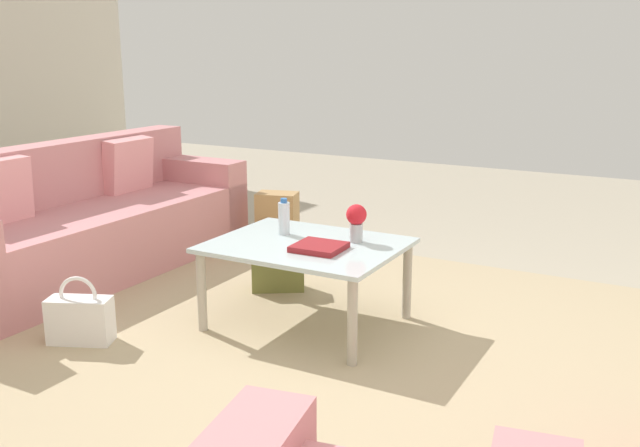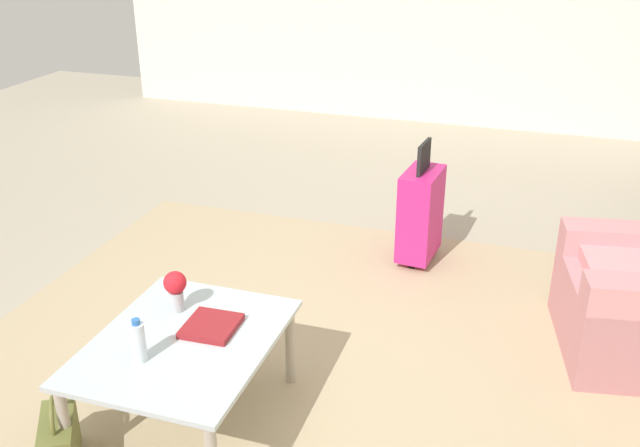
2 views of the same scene
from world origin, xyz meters
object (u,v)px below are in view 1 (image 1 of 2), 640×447
handbag_white (80,319)px  coffee_table_book (319,247)px  water_bottle (284,218)px  backpack_tan (277,220)px  coffee_table (307,253)px  flower_vase (356,219)px  couch (81,228)px  handbag_olive (278,270)px

handbag_white → coffee_table_book: bearing=-145.7°
water_bottle → coffee_table_book: water_bottle is taller
handbag_white → backpack_tan: bearing=-87.1°
handbag_white → coffee_table: bearing=-139.2°
flower_vase → handbag_white: flower_vase is taller
flower_vase → water_bottle: bearing=6.8°
couch → handbag_white: bearing=135.9°
coffee_table → flower_vase: flower_vase is taller
couch → coffee_table: bearing=176.8°
flower_vase → handbag_olive: flower_vase is taller
coffee_table_book → handbag_white: coffee_table_book is taller
coffee_table → handbag_white: size_ratio=2.75×
coffee_table_book → flower_vase: (-0.10, -0.23, 0.11)m
couch → water_bottle: (-1.59, 0.00, 0.25)m
coffee_table → coffee_table_book: bearing=146.3°
water_bottle → handbag_olive: 0.57m
water_bottle → backpack_tan: 1.48m
backpack_tan → water_bottle: bearing=123.8°
coffee_table_book → handbag_white: size_ratio=0.69×
coffee_table → water_bottle: bearing=-26.6°
handbag_olive → coffee_table_book: bearing=139.2°
coffee_table_book → backpack_tan: size_ratio=0.62×
couch → handbag_white: 1.26m
water_bottle → flower_vase: flower_vase is taller
couch → coffee_table_book: (-1.91, 0.18, 0.17)m
water_bottle → backpack_tan: water_bottle is taller
couch → water_bottle: couch is taller
couch → handbag_olive: bearing=-167.6°
water_bottle → handbag_white: 1.19m
flower_vase → backpack_tan: flower_vase is taller
water_bottle → handbag_olive: size_ratio=0.57×
handbag_olive → backpack_tan: (0.56, -0.89, 0.06)m
coffee_table_book → handbag_olive: 0.81m
coffee_table → coffee_table_book: size_ratio=3.99×
water_bottle → backpack_tan: size_ratio=0.51×
coffee_table_book → couch: bearing=-7.4°
flower_vase → handbag_olive: 0.83m
water_bottle → handbag_olive: (0.23, -0.30, -0.43)m
coffee_table_book → handbag_white: bearing=32.2°
couch → coffee_table: 1.79m
couch → coffee_table_book: size_ratio=9.77×
water_bottle → flower_vase: bearing=-173.2°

